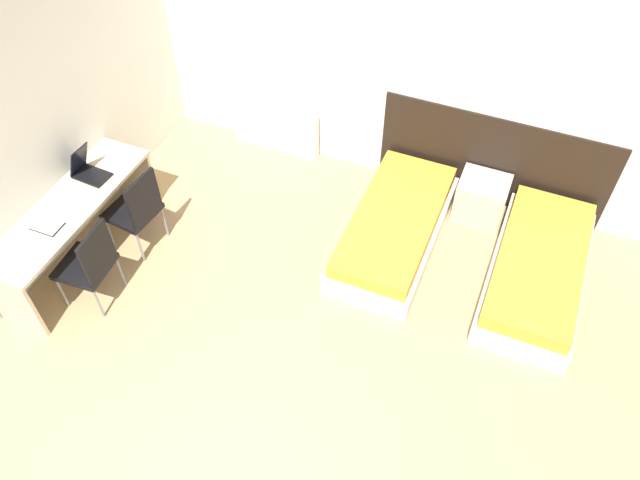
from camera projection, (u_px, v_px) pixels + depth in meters
name	position (u px, v px, depth m)	size (l,w,h in m)	color
ground_plane	(216.00, 473.00, 4.82)	(20.00, 20.00, 0.00)	tan
wall_back	(388.00, 66.00, 6.17)	(6.07, 0.05, 2.70)	silver
wall_left	(51.00, 114.00, 5.64)	(0.05, 4.81, 2.70)	silver
headboard_panel	(492.00, 162.00, 6.44)	(2.38, 0.03, 1.07)	black
bed_near_window	(394.00, 228.00, 6.29)	(0.85, 1.85, 0.39)	beige
bed_near_door	(537.00, 270.00, 5.93)	(0.85, 1.85, 0.39)	beige
nightstand	(481.00, 198.00, 6.51)	(0.50, 0.43, 0.47)	beige
radiator	(276.00, 128.00, 7.20)	(1.03, 0.12, 0.57)	silver
desk	(73.00, 217.00, 5.87)	(0.55, 1.89, 0.73)	#C6B28E
chair_near_laptop	(136.00, 208.00, 6.02)	(0.49, 0.49, 0.94)	black
chair_near_notebook	(89.00, 262.00, 5.57)	(0.48, 0.48, 0.94)	black
laptop	(87.00, 170.00, 5.96)	(0.35, 0.24, 0.33)	black
open_notebook	(47.00, 226.00, 5.56)	(0.27, 0.19, 0.02)	black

